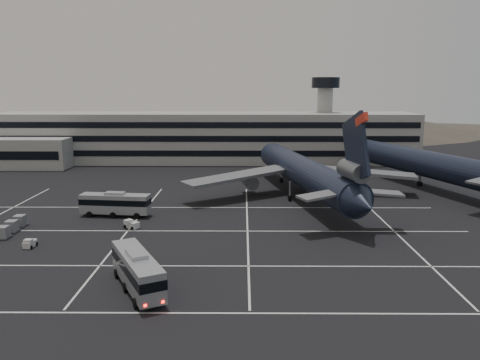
{
  "coord_description": "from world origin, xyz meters",
  "views": [
    {
      "loc": [
        11.36,
        -63.25,
        21.16
      ],
      "look_at": [
        10.77,
        18.24,
        5.0
      ],
      "focal_mm": 35.0,
      "sensor_mm": 36.0,
      "label": 1
    }
  ],
  "objects_px": {
    "trijet_main": "(304,172)",
    "tug_a": "(30,244)",
    "bus_far": "(115,203)",
    "bus_near": "(137,269)"
  },
  "relations": [
    {
      "from": "bus_far",
      "to": "tug_a",
      "type": "distance_m",
      "value": 17.47
    },
    {
      "from": "bus_far",
      "to": "tug_a",
      "type": "relative_size",
      "value": 5.68
    },
    {
      "from": "trijet_main",
      "to": "bus_far",
      "type": "xyz_separation_m",
      "value": [
        -33.02,
        -12.92,
        -3.01
      ]
    },
    {
      "from": "tug_a",
      "to": "bus_near",
      "type": "bearing_deg",
      "value": -32.94
    },
    {
      "from": "trijet_main",
      "to": "bus_far",
      "type": "relative_size",
      "value": 4.85
    },
    {
      "from": "trijet_main",
      "to": "bus_far",
      "type": "bearing_deg",
      "value": -169.72
    },
    {
      "from": "bus_far",
      "to": "tug_a",
      "type": "bearing_deg",
      "value": 161.01
    },
    {
      "from": "trijet_main",
      "to": "tug_a",
      "type": "bearing_deg",
      "value": -155.74
    },
    {
      "from": "bus_near",
      "to": "tug_a",
      "type": "height_order",
      "value": "bus_near"
    },
    {
      "from": "trijet_main",
      "to": "tug_a",
      "type": "xyz_separation_m",
      "value": [
        -40.41,
        -28.67,
        -4.68
      ]
    }
  ]
}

